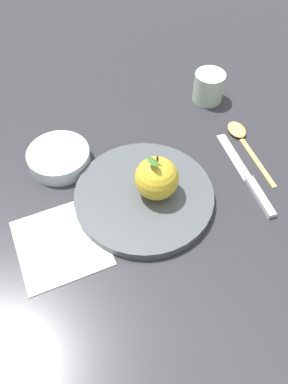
% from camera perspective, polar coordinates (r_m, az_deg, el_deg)
% --- Properties ---
extents(ground_plane, '(2.40, 2.40, 0.00)m').
position_cam_1_polar(ground_plane, '(0.69, 3.40, 0.45)').
color(ground_plane, '#2D2D33').
extents(dinner_plate, '(0.24, 0.24, 0.02)m').
position_cam_1_polar(dinner_plate, '(0.67, -0.00, -0.52)').
color(dinner_plate, '#4C5156').
rests_on(dinner_plate, ground_plane).
extents(apple, '(0.07, 0.07, 0.09)m').
position_cam_1_polar(apple, '(0.64, 1.67, 2.22)').
color(apple, gold).
rests_on(apple, dinner_plate).
extents(side_bowl, '(0.12, 0.12, 0.03)m').
position_cam_1_polar(side_bowl, '(0.73, -12.58, 5.20)').
color(side_bowl, silver).
rests_on(side_bowl, ground_plane).
extents(cup, '(0.06, 0.06, 0.06)m').
position_cam_1_polar(cup, '(0.86, 9.64, 15.38)').
color(cup, '#B2C6B2').
rests_on(cup, ground_plane).
extents(knife, '(0.11, 0.19, 0.01)m').
position_cam_1_polar(knife, '(0.72, 15.41, 1.76)').
color(knife, silver).
rests_on(knife, ground_plane).
extents(spoon, '(0.10, 0.17, 0.01)m').
position_cam_1_polar(spoon, '(0.79, 14.24, 8.02)').
color(spoon, '#D8B766').
rests_on(spoon, ground_plane).
extents(linen_napkin, '(0.18, 0.18, 0.00)m').
position_cam_1_polar(linen_napkin, '(0.64, -12.28, -7.36)').
color(linen_napkin, silver).
rests_on(linen_napkin, ground_plane).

